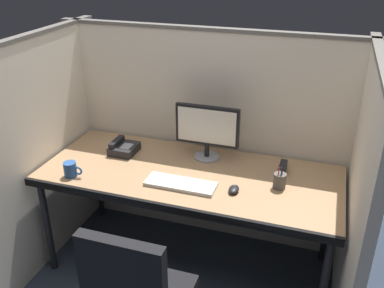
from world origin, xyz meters
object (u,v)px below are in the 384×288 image
object	(u,v)px
computer_mouse	(234,189)
red_stapler	(283,168)
keyboard_main	(181,184)
desk_phone	(123,148)
desk	(189,180)
pen_cup	(280,181)
monitor_center	(207,129)
coffee_mug	(71,169)

from	to	relation	value
computer_mouse	red_stapler	size ratio (longest dim) A/B	0.64
keyboard_main	desk_phone	bearing A→B (deg)	150.93
desk	red_stapler	bearing A→B (deg)	20.05
desk	pen_cup	bearing A→B (deg)	0.72
desk	monitor_center	size ratio (longest dim) A/B	4.42
desk	pen_cup	size ratio (longest dim) A/B	11.84
desk	keyboard_main	world-z (taller)	keyboard_main
desk	red_stapler	distance (m)	0.60
coffee_mug	red_stapler	distance (m)	1.34
desk_phone	red_stapler	distance (m)	1.09
monitor_center	red_stapler	bearing A→B (deg)	-4.34
keyboard_main	coffee_mug	distance (m)	0.70
monitor_center	coffee_mug	bearing A→B (deg)	-145.54
desk	monitor_center	bearing A→B (deg)	79.47
desk	coffee_mug	world-z (taller)	coffee_mug
monitor_center	desk_phone	xyz separation A→B (m)	(-0.57, -0.10, -0.18)
monitor_center	coffee_mug	distance (m)	0.91
computer_mouse	red_stapler	distance (m)	0.41
monitor_center	red_stapler	world-z (taller)	monitor_center
monitor_center	keyboard_main	bearing A→B (deg)	-96.45
desk	coffee_mug	bearing A→B (deg)	-159.26
pen_cup	red_stapler	xyz separation A→B (m)	(-0.01, 0.20, -0.02)
computer_mouse	keyboard_main	bearing A→B (deg)	-174.30
computer_mouse	desk_phone	size ratio (longest dim) A/B	0.51
coffee_mug	keyboard_main	bearing A→B (deg)	8.78
keyboard_main	coffee_mug	xyz separation A→B (m)	(-0.69, -0.11, 0.04)
coffee_mug	red_stapler	bearing A→B (deg)	20.43
keyboard_main	coffee_mug	world-z (taller)	coffee_mug
computer_mouse	coffee_mug	world-z (taller)	coffee_mug
desk	red_stapler	world-z (taller)	red_stapler
keyboard_main	computer_mouse	xyz separation A→B (m)	(0.32, 0.03, 0.01)
red_stapler	pen_cup	bearing A→B (deg)	-88.07
keyboard_main	desk_phone	size ratio (longest dim) A/B	2.26
desk	monitor_center	world-z (taller)	monitor_center
keyboard_main	red_stapler	xyz separation A→B (m)	(0.56, 0.36, 0.02)
computer_mouse	pen_cup	bearing A→B (deg)	27.81
desk	computer_mouse	size ratio (longest dim) A/B	19.79
computer_mouse	coffee_mug	bearing A→B (deg)	-172.19
pen_cup	keyboard_main	bearing A→B (deg)	-164.04
monitor_center	red_stapler	size ratio (longest dim) A/B	2.87
pen_cup	coffee_mug	world-z (taller)	pen_cup
monitor_center	desk_phone	world-z (taller)	monitor_center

